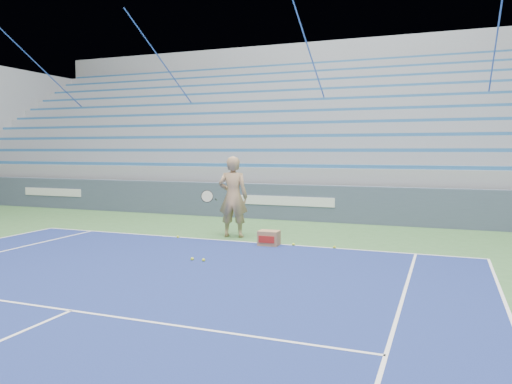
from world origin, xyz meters
TOP-DOWN VIEW (x-y plane):
  - sponsor_barrier at (0.00, 15.88)m, footprint 30.00×0.32m
  - bleachers at (0.00, 21.60)m, footprint 31.00×9.15m
  - tennis_player at (-0.26, 12.45)m, footprint 1.01×0.91m
  - ball_box at (0.95, 11.70)m, footprint 0.47×0.37m
  - tennis_ball_0 at (0.31, 9.71)m, footprint 0.07×0.07m
  - tennis_ball_1 at (2.41, 11.87)m, footprint 0.07×0.07m
  - tennis_ball_2 at (0.06, 9.71)m, footprint 0.07×0.07m
  - tennis_ball_3 at (1.48, 11.87)m, footprint 0.07×0.07m
  - tennis_ball_4 at (-1.45, 11.80)m, footprint 0.07×0.07m

SIDE VIEW (x-z plane):
  - tennis_ball_0 at x=0.31m, z-range 0.00..0.07m
  - tennis_ball_1 at x=2.41m, z-range 0.00..0.07m
  - tennis_ball_2 at x=0.06m, z-range 0.00..0.07m
  - tennis_ball_3 at x=1.48m, z-range 0.00..0.07m
  - tennis_ball_4 at x=-1.45m, z-range 0.00..0.07m
  - ball_box at x=0.95m, z-range 0.00..0.34m
  - sponsor_barrier at x=0.00m, z-range 0.00..1.10m
  - tennis_player at x=-0.26m, z-range 0.00..2.01m
  - bleachers at x=0.00m, z-range -1.29..6.01m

